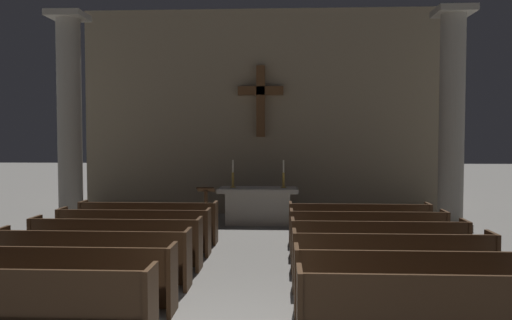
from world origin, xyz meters
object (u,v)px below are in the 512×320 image
(altar, at_px, (258,205))
(candlestick_right, at_px, (283,179))
(pew_right_row_3, at_px, (392,262))
(pew_right_row_4, at_px, (378,246))
(pew_right_row_5, at_px, (368,234))
(pew_right_row_1, at_px, (437,312))
(candlestick_left, at_px, (233,178))
(lectern, at_px, (206,210))
(column_right_second, at_px, (452,123))
(pew_right_row_2, at_px, (411,283))
(pew_left_row_4, at_px, (116,243))
(column_left_second, at_px, (70,123))
(pew_left_row_5, at_px, (134,232))
(pew_left_row_1, at_px, (20,305))
(pew_right_row_6, at_px, (359,224))
(pew_left_row_2, at_px, (63,278))
(pew_left_row_6, at_px, (149,222))
(pew_left_row_3, at_px, (93,258))

(altar, xyz_separation_m, candlestick_right, (0.70, 0.00, 0.73))
(pew_right_row_3, xyz_separation_m, pew_right_row_4, (0.00, 1.14, 0.00))
(pew_right_row_5, bearing_deg, candlestick_right, 113.71)
(pew_right_row_1, distance_m, pew_right_row_5, 4.57)
(candlestick_left, xyz_separation_m, lectern, (-0.58, -1.20, -0.71))
(pew_right_row_3, height_order, column_right_second, column_right_second)
(pew_right_row_2, distance_m, pew_right_row_4, 2.29)
(pew_right_row_2, bearing_deg, altar, 108.14)
(pew_left_row_4, bearing_deg, column_left_second, 121.52)
(pew_right_row_1, height_order, column_right_second, column_right_second)
(candlestick_right, bearing_deg, altar, 180.00)
(pew_right_row_2, xyz_separation_m, candlestick_right, (-1.67, 7.23, 0.78))
(pew_left_row_5, height_order, candlestick_left, candlestick_left)
(pew_left_row_1, height_order, altar, altar)
(pew_right_row_6, relative_size, altar, 1.41)
(pew_right_row_5, bearing_deg, column_right_second, 50.24)
(pew_right_row_5, distance_m, column_left_second, 8.39)
(pew_right_row_6, relative_size, candlestick_left, 4.07)
(pew_right_row_4, height_order, altar, altar)
(pew_left_row_4, xyz_separation_m, pew_right_row_3, (4.74, -1.14, 0.00))
(pew_left_row_2, relative_size, pew_left_row_5, 1.00)
(pew_left_row_6, relative_size, altar, 1.41)
(pew_right_row_5, relative_size, candlestick_right, 4.07)
(pew_right_row_3, distance_m, altar, 6.53)
(pew_left_row_2, bearing_deg, pew_right_row_6, 43.98)
(candlestick_right, bearing_deg, column_right_second, -7.78)
(pew_right_row_6, xyz_separation_m, candlestick_right, (-1.67, 2.66, 0.78))
(column_right_second, bearing_deg, pew_left_row_2, -138.14)
(pew_left_row_6, xyz_separation_m, lectern, (1.09, 1.46, 0.07))
(pew_left_row_6, distance_m, pew_right_row_1, 7.42)
(altar, bearing_deg, pew_right_row_5, -58.06)
(pew_left_row_6, bearing_deg, pew_left_row_4, -90.00)
(altar, xyz_separation_m, candlestick_left, (-0.70, 0.00, 0.73))
(lectern, bearing_deg, pew_right_row_3, -53.27)
(pew_left_row_2, relative_size, pew_right_row_3, 1.00)
(pew_left_row_5, height_order, candlestick_right, candlestick_right)
(pew_left_row_5, xyz_separation_m, pew_right_row_4, (4.74, -1.14, 0.00))
(pew_left_row_1, distance_m, pew_left_row_2, 1.14)
(candlestick_left, bearing_deg, pew_right_row_6, -40.88)
(pew_left_row_1, height_order, column_right_second, column_right_second)
(pew_right_row_5, bearing_deg, pew_left_row_3, -154.24)
(pew_left_row_6, height_order, pew_right_row_3, same)
(pew_left_row_4, bearing_deg, pew_right_row_3, -13.56)
(pew_right_row_4, distance_m, candlestick_left, 5.87)
(pew_left_row_1, relative_size, column_right_second, 0.54)
(pew_left_row_1, relative_size, pew_right_row_1, 1.00)
(pew_right_row_5, xyz_separation_m, candlestick_left, (-3.07, 3.80, 0.78))
(pew_left_row_6, relative_size, pew_right_row_5, 1.00)
(column_right_second, relative_size, candlestick_right, 7.48)
(pew_left_row_3, relative_size, pew_right_row_1, 1.00)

